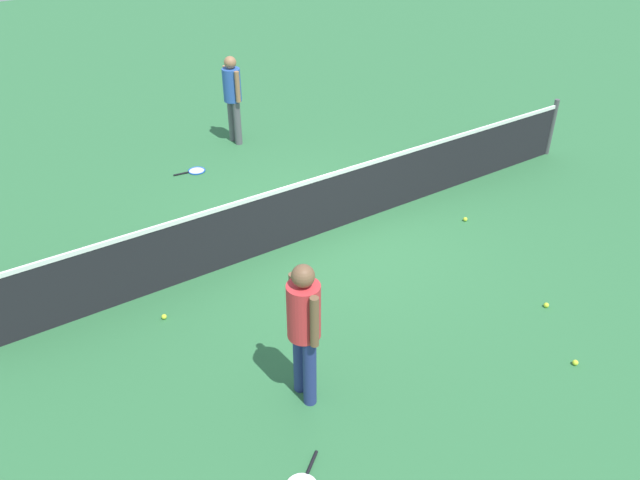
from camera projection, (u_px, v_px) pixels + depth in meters
ground_plane at (330, 230)px, 9.61m from camera, size 40.00×40.00×0.00m
court_net at (331, 201)px, 9.34m from camera, size 10.09×0.09×1.07m
player_near_side at (304, 323)px, 6.21m from camera, size 0.36×0.53×1.70m
player_far_side at (232, 93)px, 11.86m from camera, size 0.36×0.52×1.70m
tennis_racket_far_player at (195, 171)px, 11.29m from camera, size 0.60×0.35×0.03m
tennis_ball_near_player at (575, 363)px, 7.13m from camera, size 0.07×0.07×0.07m
tennis_ball_by_net at (546, 305)px, 8.01m from camera, size 0.07×0.07×0.07m
tennis_ball_midcourt at (465, 219)px, 9.81m from camera, size 0.07×0.07×0.07m
tennis_ball_baseline at (164, 317)px, 7.81m from camera, size 0.07×0.07×0.07m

